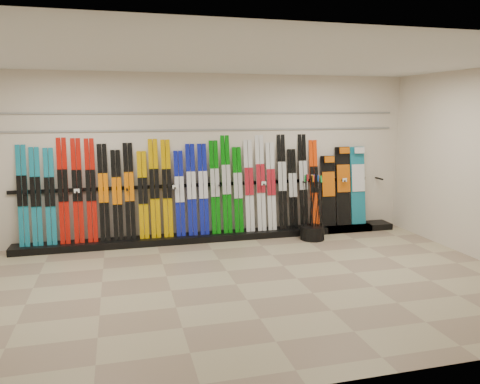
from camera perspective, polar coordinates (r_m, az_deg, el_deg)
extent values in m
plane|color=gray|center=(6.52, -0.48, -11.18)|extent=(8.00, 8.00, 0.00)
plane|color=beige|center=(8.57, -4.62, 4.22)|extent=(8.00, 0.00, 8.00)
plane|color=silver|center=(6.11, -0.52, 16.06)|extent=(8.00, 8.00, 0.00)
cube|color=black|center=(8.66, -2.76, -5.40)|extent=(8.00, 0.40, 0.12)
cube|color=#167690|center=(8.51, -24.99, -0.42)|extent=(0.17, 0.28, 1.67)
cube|color=#167690|center=(8.48, -23.63, -0.51)|extent=(0.17, 0.27, 1.63)
cube|color=#167690|center=(8.45, -22.15, -0.51)|extent=(0.17, 0.27, 1.61)
cube|color=#B61108|center=(8.42, -20.75, 0.15)|extent=(0.17, 0.29, 1.79)
cube|color=#B61108|center=(8.40, -19.21, 0.15)|extent=(0.17, 0.29, 1.77)
cube|color=#B61108|center=(8.38, -17.71, 0.19)|extent=(0.17, 0.29, 1.76)
cube|color=black|center=(8.37, -16.29, -0.08)|extent=(0.17, 0.28, 1.66)
cube|color=black|center=(8.37, -14.76, -0.39)|extent=(0.17, 0.26, 1.56)
cube|color=black|center=(8.37, -13.35, 0.08)|extent=(0.17, 0.28, 1.67)
cube|color=#C99500|center=(8.38, -11.75, -0.36)|extent=(0.17, 0.25, 1.53)
cube|color=#C99500|center=(8.39, -10.39, 0.42)|extent=(0.17, 0.29, 1.73)
cube|color=#C99500|center=(8.41, -8.90, 0.43)|extent=(0.17, 0.28, 1.72)
cube|color=#0F1996|center=(8.44, -7.38, -0.18)|extent=(0.17, 0.25, 1.52)
cube|color=#0F1996|center=(8.47, -5.94, 0.28)|extent=(0.17, 0.27, 1.63)
cube|color=#0F1996|center=(8.50, -4.51, 0.34)|extent=(0.17, 0.27, 1.63)
cube|color=#076E09|center=(8.54, -3.08, 0.58)|extent=(0.17, 0.28, 1.69)
cube|color=#076E09|center=(8.59, -1.68, 0.95)|extent=(0.17, 0.29, 1.78)
cube|color=#076E09|center=(8.64, -0.25, 0.28)|extent=(0.17, 0.26, 1.56)
cube|color=silver|center=(8.69, 1.10, 0.76)|extent=(0.17, 0.28, 1.69)
cube|color=silver|center=(8.75, 2.51, 1.10)|extent=(0.17, 0.29, 1.77)
cube|color=silver|center=(8.82, 3.80, 0.69)|extent=(0.17, 0.27, 1.63)
cube|color=black|center=(8.89, 5.15, 1.34)|extent=(0.17, 0.30, 1.82)
cube|color=black|center=(8.96, 6.44, 0.38)|extent=(0.17, 0.25, 1.50)
cube|color=black|center=(9.04, 7.69, 1.47)|extent=(0.17, 0.30, 1.83)
cube|color=#E63806|center=(9.13, 9.02, 1.00)|extent=(0.17, 0.28, 1.66)
cube|color=black|center=(9.26, 10.70, 0.13)|extent=(0.29, 0.21, 1.36)
cube|color=black|center=(9.40, 12.45, 0.72)|extent=(0.31, 0.24, 1.53)
cube|color=#14728C|center=(9.55, 14.16, 0.78)|extent=(0.30, 0.24, 1.52)
cylinder|color=black|center=(8.73, 8.81, -4.94)|extent=(0.44, 0.44, 0.25)
cylinder|color=black|center=(8.60, 8.87, -1.85)|extent=(0.08, 0.13, 1.18)
cylinder|color=black|center=(8.63, 9.58, -1.83)|extent=(0.03, 0.04, 1.18)
cylinder|color=black|center=(8.66, 8.63, -1.77)|extent=(0.02, 0.09, 1.18)
cylinder|color=black|center=(8.60, 7.85, -1.82)|extent=(0.04, 0.04, 1.18)
cylinder|color=black|center=(8.68, 8.18, -1.72)|extent=(0.07, 0.05, 1.18)
cylinder|color=black|center=(8.62, 8.68, -1.81)|extent=(0.07, 0.16, 1.17)
cylinder|color=black|center=(8.66, 8.88, -1.77)|extent=(0.12, 0.03, 1.18)
cylinder|color=black|center=(8.55, 9.77, -1.95)|extent=(0.15, 0.12, 1.17)
cylinder|color=black|center=(8.65, 9.58, -1.80)|extent=(0.15, 0.11, 1.17)
cylinder|color=black|center=(8.59, 8.79, -1.86)|extent=(0.11, 0.04, 1.18)
cylinder|color=black|center=(8.61, 9.41, -1.86)|extent=(0.09, 0.05, 1.18)
cube|color=gray|center=(8.51, -4.65, 7.55)|extent=(7.60, 0.02, 0.03)
cube|color=gray|center=(8.51, -4.67, 9.57)|extent=(7.60, 0.02, 0.03)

